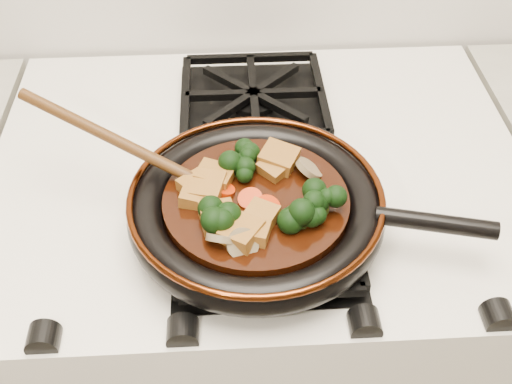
{
  "coord_description": "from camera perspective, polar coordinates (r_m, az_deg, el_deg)",
  "views": [
    {
      "loc": [
        -0.04,
        1.01,
        1.5
      ],
      "look_at": [
        -0.01,
        1.56,
        0.97
      ],
      "focal_mm": 45.0,
      "sensor_mm": 36.0,
      "label": 1
    }
  ],
  "objects": [
    {
      "name": "stove",
      "position": [
        1.25,
        0.19,
        -13.23
      ],
      "size": [
        0.76,
        0.6,
        0.9
      ],
      "primitive_type": "cube",
      "color": "silver",
      "rests_on": "ground"
    },
    {
      "name": "burner_grate_front",
      "position": [
        0.8,
        0.87,
        -3.36
      ],
      "size": [
        0.23,
        0.23,
        0.03
      ],
      "primitive_type": null,
      "color": "black",
      "rests_on": "stove"
    },
    {
      "name": "burner_grate_back",
      "position": [
        1.01,
        -0.23,
        8.31
      ],
      "size": [
        0.23,
        0.23,
        0.03
      ],
      "primitive_type": null,
      "color": "black",
      "rests_on": "stove"
    },
    {
      "name": "skillet",
      "position": [
        0.78,
        0.17,
        -1.4
      ],
      "size": [
        0.43,
        0.31,
        0.05
      ],
      "rotation": [
        0.0,
        0.0,
        -0.24
      ],
      "color": "black",
      "rests_on": "burner_grate_front"
    },
    {
      "name": "braising_sauce",
      "position": [
        0.78,
        0.0,
        -1.12
      ],
      "size": [
        0.23,
        0.23,
        0.02
      ],
      "primitive_type": "cylinder",
      "color": "black",
      "rests_on": "skillet"
    },
    {
      "name": "tofu_cube_0",
      "position": [
        0.78,
        -5.33,
        0.54
      ],
      "size": [
        0.05,
        0.05,
        0.02
      ],
      "primitive_type": "cube",
      "rotation": [
        0.01,
        0.06,
        2.26
      ],
      "color": "#8F5D21",
      "rests_on": "braising_sauce"
    },
    {
      "name": "tofu_cube_1",
      "position": [
        0.78,
        -4.31,
        0.32
      ],
      "size": [
        0.05,
        0.05,
        0.03
      ],
      "primitive_type": "cube",
      "rotation": [
        -0.03,
        -0.07,
        1.3
      ],
      "color": "#8F5D21",
      "rests_on": "braising_sauce"
    },
    {
      "name": "tofu_cube_2",
      "position": [
        0.79,
        -3.71,
        1.32
      ],
      "size": [
        0.06,
        0.05,
        0.03
      ],
      "primitive_type": "cube",
      "rotation": [
        0.07,
        0.08,
        1.23
      ],
      "color": "#8F5D21",
      "rests_on": "braising_sauce"
    },
    {
      "name": "tofu_cube_3",
      "position": [
        0.72,
        -1.26,
        -3.67
      ],
      "size": [
        0.06,
        0.06,
        0.03
      ],
      "primitive_type": "cube",
      "rotation": [
        -0.03,
        0.08,
        2.53
      ],
      "color": "#8F5D21",
      "rests_on": "braising_sauce"
    },
    {
      "name": "tofu_cube_4",
      "position": [
        0.77,
        -5.25,
        -0.29
      ],
      "size": [
        0.05,
        0.05,
        0.02
      ],
      "primitive_type": "cube",
      "rotation": [
        -0.02,
        -0.1,
        2.88
      ],
      "color": "#8F5D21",
      "rests_on": "braising_sauce"
    },
    {
      "name": "tofu_cube_5",
      "position": [
        0.8,
        1.69,
        2.16
      ],
      "size": [
        0.05,
        0.05,
        0.03
      ],
      "primitive_type": "cube",
      "rotation": [
        0.1,
        -0.12,
        0.76
      ],
      "color": "#8F5D21",
      "rests_on": "braising_sauce"
    },
    {
      "name": "tofu_cube_6",
      "position": [
        0.81,
        2.02,
        2.94
      ],
      "size": [
        0.06,
        0.06,
        0.03
      ],
      "primitive_type": "cube",
      "rotation": [
        -0.0,
        -0.11,
        2.69
      ],
      "color": "#8F5D21",
      "rests_on": "braising_sauce"
    },
    {
      "name": "tofu_cube_7",
      "position": [
        0.74,
        0.44,
        -2.25
      ],
      "size": [
        0.05,
        0.05,
        0.02
      ],
      "primitive_type": "cube",
      "rotation": [
        0.01,
        -0.06,
        1.03
      ],
      "color": "#8F5D21",
      "rests_on": "braising_sauce"
    },
    {
      "name": "tofu_cube_8",
      "position": [
        0.74,
        -3.41,
        -2.28
      ],
      "size": [
        0.05,
        0.05,
        0.02
      ],
      "primitive_type": "cube",
      "rotation": [
        -0.02,
        0.04,
        0.2
      ],
      "color": "#8F5D21",
      "rests_on": "braising_sauce"
    },
    {
      "name": "tofu_cube_9",
      "position": [
        0.72,
        -0.21,
        -3.56
      ],
      "size": [
        0.04,
        0.04,
        0.02
      ],
      "primitive_type": "cube",
      "rotation": [
        0.05,
        -0.01,
        2.84
      ],
      "color": "#8F5D21",
      "rests_on": "braising_sauce"
    },
    {
      "name": "broccoli_floret_0",
      "position": [
        0.74,
        -3.03,
        -2.37
      ],
      "size": [
        0.07,
        0.08,
        0.07
      ],
      "primitive_type": null,
      "rotation": [
        0.21,
        -0.12,
        0.13
      ],
      "color": "black",
      "rests_on": "braising_sauce"
    },
    {
      "name": "broccoli_floret_1",
      "position": [
        0.75,
        6.11,
        -1.09
      ],
      "size": [
        0.08,
        0.08,
        0.06
      ],
      "primitive_type": null,
      "rotation": [
        0.04,
        -0.04,
        0.97
      ],
      "color": "black",
      "rests_on": "braising_sauce"
    },
    {
      "name": "broccoli_floret_2",
      "position": [
        0.74,
        4.58,
        -1.81
      ],
      "size": [
        0.08,
        0.08,
        0.08
      ],
      "primitive_type": null,
      "rotation": [
        -0.25,
        -0.22,
        1.79
      ],
      "color": "black",
      "rests_on": "braising_sauce"
    },
    {
      "name": "broccoli_floret_3",
      "position": [
        0.81,
        -1.57,
        2.99
      ],
      "size": [
        0.08,
        0.08,
        0.05
      ],
      "primitive_type": null,
      "rotation": [
        0.05,
        -0.0,
        2.38
      ],
      "color": "black",
      "rests_on": "braising_sauce"
    },
    {
      "name": "broccoli_floret_4",
      "position": [
        0.8,
        -1.63,
        2.08
      ],
      "size": [
        0.07,
        0.07,
        0.06
      ],
      "primitive_type": null,
      "rotation": [
        -0.18,
        0.12,
        0.06
      ],
      "color": "black",
      "rests_on": "braising_sauce"
    },
    {
      "name": "broccoli_floret_5",
      "position": [
        0.74,
        4.15,
        -2.57
      ],
      "size": [
        0.09,
        0.09,
        0.05
      ],
      "primitive_type": null,
      "rotation": [
        0.05,
        -0.0,
        2.49
      ],
      "color": "black",
      "rests_on": "braising_sauce"
    },
    {
      "name": "carrot_coin_0",
      "position": [
        0.76,
        1.06,
        -1.28
      ],
      "size": [
        0.03,
        0.03,
        0.02
      ],
      "primitive_type": "cylinder",
      "rotation": [
        0.18,
        0.29,
        0.0
      ],
      "color": "red",
      "rests_on": "braising_sauce"
    },
    {
      "name": "carrot_coin_1",
      "position": [
        0.78,
        -2.87,
        0.21
      ],
      "size": [
        0.03,
        0.03,
        0.02
      ],
      "primitive_type": "cylinder",
      "rotation": [
        -0.11,
        0.31,
        0.0
      ],
      "color": "red",
      "rests_on": "braising_sauce"
    },
    {
      "name": "carrot_coin_2",
      "position": [
        0.82,
        2.01,
        3.15
      ],
      "size": [
        0.03,
        0.03,
        0.02
      ],
      "primitive_type": "cylinder",
      "rotation": [
        0.33,
        0.28,
        0.0
      ],
      "color": "red",
      "rests_on": "braising_sauce"
    },
    {
      "name": "carrot_coin_3",
      "position": [
        0.77,
        -0.5,
        -0.64
      ],
      "size": [
        0.03,
        0.03,
        0.02
      ],
      "primitive_type": "cylinder",
      "rotation": [
        0.24,
        -0.17,
        0.0
      ],
      "color": "red",
      "rests_on": "braising_sauce"
    },
    {
      "name": "mushroom_slice_0",
      "position": [
        0.72,
        -3.06,
        -4.14
      ],
      "size": [
        0.04,
        0.04,
        0.03
      ],
      "primitive_type": "cylinder",
      "rotation": [
        0.78,
        0.0,
        2.89
      ],
      "color": "olive",
      "rests_on": "braising_sauce"
    },
    {
      "name": "mushroom_slice_1",
      "position": [
        0.71,
        -1.21,
        -4.64
      ],
      "size": [
        0.04,
        0.04,
        0.03
      ],
      "primitive_type": "cylinder",
      "rotation": [
        0.83,
        0.0,
        0.24
      ],
      "color": "olive",
      "rests_on": "braising_sauce"
    },
    {
      "name": "mushroom_slice_2",
      "position": [
        0.8,
        4.73,
        2.06
      ],
      "size": [
        0.04,
        0.04,
        0.03
      ],
      "primitive_type": "cylinder",
      "rotation": [
        0.67,
        0.0,
        1.87
      ],
      "color": "olive",
      "rests_on": "braising_sauce"
    },
    {
      "name": "wooden_spoon",
      "position": [
        0.8,
        -9.55,
        3.15
      ],
      "size": [
        0.15,
        0.09,
        0.25
      ],
      "rotation": [
        0.0,
        0.0,
        2.71
      ],
      "color": "#46280F",
      "rests_on": "braising_sauce"
    }
  ]
}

